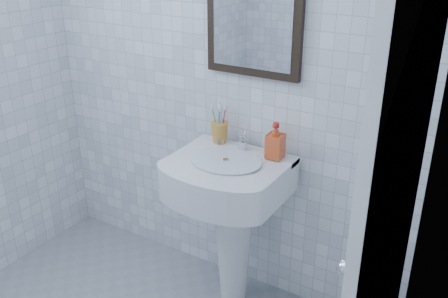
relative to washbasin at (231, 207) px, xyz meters
The scene contains 10 objects.
wall_back 0.73m from the washbasin, 136.23° to the left, with size 2.20×0.02×2.50m, color white.
wall_right 1.48m from the washbasin, 48.36° to the right, with size 0.02×2.40×2.50m, color white.
washbasin is the anchor object (origin of this frame).
faucet 0.34m from the washbasin, 90.00° to the left, with size 0.05×0.10×0.12m.
toothbrush_cup 0.39m from the washbasin, 139.40° to the left, with size 0.09×0.09×0.11m, color #CC8531, non-canonical shape.
soap_dispenser 0.43m from the washbasin, 30.64° to the left, with size 0.08×0.08×0.18m, color red.
wall_mirror 0.98m from the washbasin, 90.00° to the left, with size 0.50×0.04×0.62m.
bathroom_door 1.05m from the washbasin, 26.99° to the right, with size 0.04×0.80×2.00m, color white.
towel_ring 1.00m from the washbasin, 18.59° to the right, with size 0.18×0.18×0.01m, color silver.
hand_towel 0.91m from the washbasin, 19.01° to the right, with size 0.03×0.16×0.38m, color white.
Camera 1 is at (1.35, -0.94, 1.90)m, focal length 40.00 mm.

